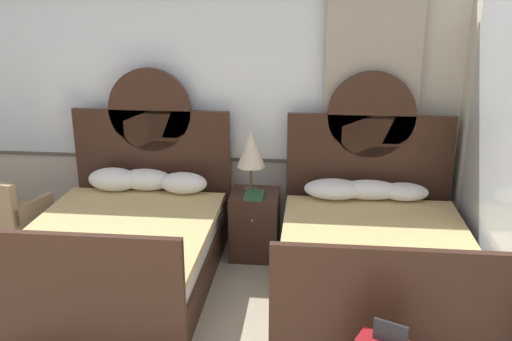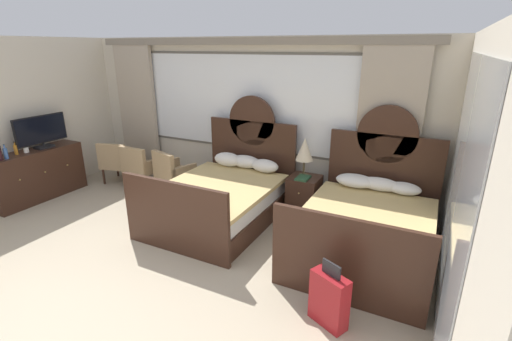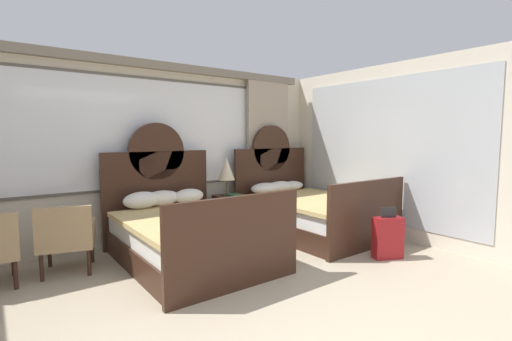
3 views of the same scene
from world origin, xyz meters
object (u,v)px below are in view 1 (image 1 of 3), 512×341
Objects in this scene: bed_near_window at (125,245)px; book_on_nightstand at (254,195)px; bed_near_mirror at (374,257)px; nightstand_between_beds at (255,224)px; armchair_by_window_left at (7,212)px; table_lamp_on_nightstand at (251,150)px.

book_on_nightstand is (1.09, 0.57, 0.30)m from bed_near_window.
bed_near_mirror reaches higher than nightstand_between_beds.
bed_near_window is at bearing -18.27° from armchair_by_window_left.
bed_near_window is at bearing -148.61° from nightstand_between_beds.
bed_near_window is 3.64× the size of table_lamp_on_nightstand.
bed_near_window is 2.16m from bed_near_mirror.
bed_near_mirror is at bearing -32.95° from table_lamp_on_nightstand.
table_lamp_on_nightstand reaches higher than book_on_nightstand.
book_on_nightstand is at bearing 152.06° from bed_near_mirror.
table_lamp_on_nightstand is (-0.05, 0.07, 0.74)m from nightstand_between_beds.
book_on_nightstand is at bearing -88.38° from nightstand_between_beds.
nightstand_between_beds is 2.41m from armchair_by_window_left.
bed_near_mirror is 3.36× the size of nightstand_between_beds.
bed_near_mirror reaches higher than book_on_nightstand.
armchair_by_window_left reaches higher than book_on_nightstand.
bed_near_window is 1.39m from armchair_by_window_left.
bed_near_window reaches higher than armchair_by_window_left.
table_lamp_on_nightstand is at bearing 124.39° from nightstand_between_beds.
table_lamp_on_nightstand is at bearing 106.87° from book_on_nightstand.
bed_near_window is at bearing -144.98° from table_lamp_on_nightstand.
bed_near_mirror is at bearing -7.14° from armchair_by_window_left.
armchair_by_window_left is (-3.48, 0.44, 0.08)m from bed_near_mirror.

